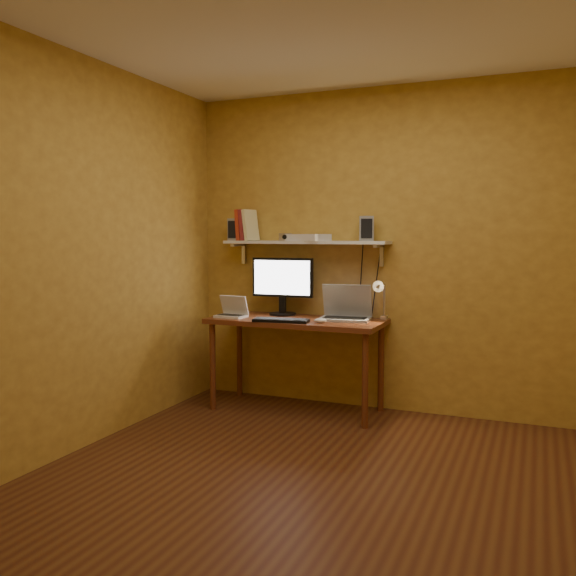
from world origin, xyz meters
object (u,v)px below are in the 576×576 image
at_px(desk, 296,329).
at_px(mouse, 320,321).
at_px(speaker_right, 366,229).
at_px(router, 307,237).
at_px(laptop, 346,310).
at_px(netbook, 232,311).
at_px(monitor, 283,283).
at_px(shelf_camera, 285,237).
at_px(desk_lamp, 381,295).
at_px(speaker_left, 236,230).
at_px(keyboard, 281,320).
at_px(wall_shelf, 305,243).

xyz_separation_m(desk, mouse, (0.26, -0.15, 0.10)).
xyz_separation_m(speaker_right, router, (-0.49, -0.01, -0.07)).
distance_m(laptop, netbook, 0.93).
distance_m(laptop, router, 0.69).
relative_size(monitor, laptop, 1.27).
height_order(mouse, shelf_camera, shelf_camera).
relative_size(mouse, router, 0.30).
bearing_deg(monitor, netbook, -141.42).
xyz_separation_m(desk, netbook, (-0.52, -0.11, 0.14)).
bearing_deg(router, mouse, -54.69).
height_order(desk_lamp, shelf_camera, shelf_camera).
height_order(laptop, speaker_left, speaker_left).
relative_size(monitor, keyboard, 1.24).
distance_m(mouse, shelf_camera, 0.81).
xyz_separation_m(desk_lamp, speaker_left, (-1.30, 0.06, 0.51)).
height_order(monitor, laptop, monitor).
xyz_separation_m(wall_shelf, mouse, (0.26, -0.34, -0.59)).
bearing_deg(netbook, desk, 15.50).
bearing_deg(desk_lamp, netbook, -168.59).
height_order(laptop, speaker_right, speaker_right).
relative_size(keyboard, desk_lamp, 1.15).
bearing_deg(shelf_camera, wall_shelf, 18.69).
relative_size(laptop, shelf_camera, 3.92).
bearing_deg(desk_lamp, mouse, -145.98).
xyz_separation_m(desk_lamp, shelf_camera, (-0.82, 0.01, 0.45)).
xyz_separation_m(mouse, desk_lamp, (0.40, 0.27, 0.19)).
distance_m(desk, monitor, 0.44).
bearing_deg(keyboard, mouse, 3.25).
relative_size(desk, speaker_left, 7.40).
distance_m(monitor, mouse, 0.61).
height_order(desk, router, router).
height_order(laptop, netbook, laptop).
distance_m(wall_shelf, monitor, 0.39).
bearing_deg(keyboard, netbook, 160.68).
distance_m(laptop, speaker_right, 0.67).
bearing_deg(desk, desk_lamp, 10.81).
relative_size(mouse, speaker_left, 0.52).
relative_size(desk, keyboard, 3.25).
bearing_deg(speaker_right, monitor, 164.20).
height_order(monitor, speaker_left, speaker_left).
distance_m(keyboard, speaker_right, 0.99).
relative_size(monitor, mouse, 5.40).
height_order(monitor, router, router).
height_order(keyboard, speaker_left, speaker_left).
bearing_deg(shelf_camera, speaker_right, 4.93).
bearing_deg(desk_lamp, keyboard, -154.77).
xyz_separation_m(netbook, speaker_left, (-0.12, 0.30, 0.67)).
distance_m(monitor, speaker_right, 0.85).
relative_size(desk, speaker_right, 7.10).
distance_m(desk, shelf_camera, 0.77).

